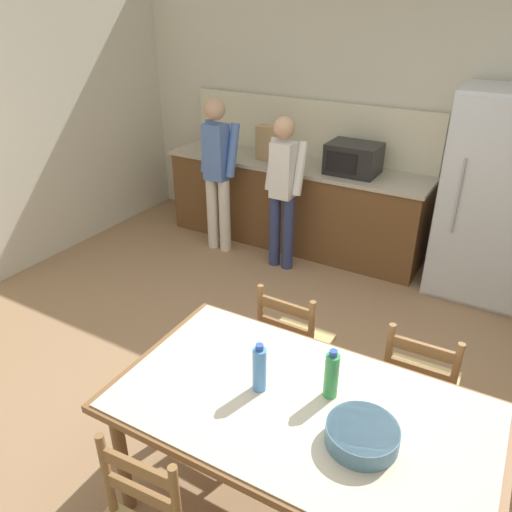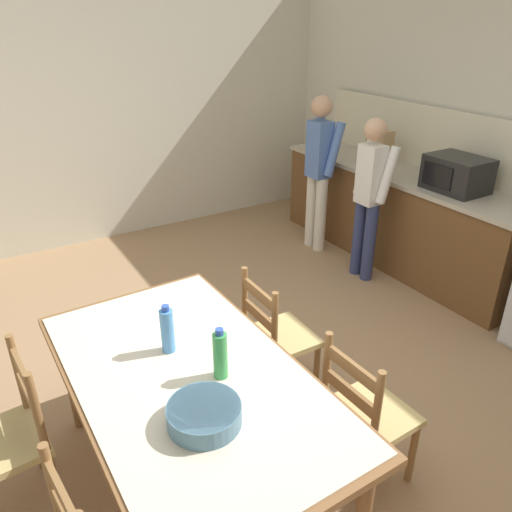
# 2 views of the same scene
# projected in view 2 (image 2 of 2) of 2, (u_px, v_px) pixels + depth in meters

# --- Properties ---
(ground_plane) EXTENTS (8.32, 8.32, 0.00)m
(ground_plane) POSITION_uv_depth(u_px,v_px,m) (271.00, 392.00, 3.43)
(ground_plane) COLOR #9E7A56
(wall_left) EXTENTS (0.12, 5.20, 2.90)m
(wall_left) POSITION_uv_depth(u_px,v_px,m) (106.00, 106.00, 5.29)
(wall_left) COLOR beige
(wall_left) RESTS_ON ground
(kitchen_counter) EXTENTS (2.88, 0.66, 0.94)m
(kitchen_counter) POSITION_uv_depth(u_px,v_px,m) (395.00, 216.00, 5.11)
(kitchen_counter) COLOR brown
(kitchen_counter) RESTS_ON ground
(counter_splashback) EXTENTS (2.84, 0.03, 0.60)m
(counter_splashback) POSITION_uv_depth(u_px,v_px,m) (428.00, 138.00, 4.92)
(counter_splashback) COLOR beige
(counter_splashback) RESTS_ON kitchen_counter
(microwave) EXTENTS (0.50, 0.39, 0.30)m
(microwave) POSITION_uv_depth(u_px,v_px,m) (457.00, 174.00, 4.34)
(microwave) COLOR black
(microwave) RESTS_ON kitchen_counter
(paper_bag) EXTENTS (0.24, 0.16, 0.36)m
(paper_bag) POSITION_uv_depth(u_px,v_px,m) (379.00, 148.00, 5.04)
(paper_bag) COLOR tan
(paper_bag) RESTS_ON kitchen_counter
(dining_table) EXTENTS (1.86, 1.07, 0.78)m
(dining_table) POSITION_uv_depth(u_px,v_px,m) (189.00, 387.00, 2.44)
(dining_table) COLOR brown
(dining_table) RESTS_ON ground
(bottle_near_centre) EXTENTS (0.07, 0.07, 0.27)m
(bottle_near_centre) POSITION_uv_depth(u_px,v_px,m) (167.00, 330.00, 2.53)
(bottle_near_centre) COLOR #4C8ED6
(bottle_near_centre) RESTS_ON dining_table
(bottle_off_centre) EXTENTS (0.07, 0.07, 0.27)m
(bottle_off_centre) POSITION_uv_depth(u_px,v_px,m) (220.00, 355.00, 2.35)
(bottle_off_centre) COLOR green
(bottle_off_centre) RESTS_ON dining_table
(serving_bowl) EXTENTS (0.32, 0.32, 0.09)m
(serving_bowl) POSITION_uv_depth(u_px,v_px,m) (204.00, 413.00, 2.10)
(serving_bowl) COLOR slate
(serving_bowl) RESTS_ON dining_table
(chair_side_near_left) EXTENTS (0.45, 0.43, 0.91)m
(chair_side_near_left) POSITION_uv_depth(u_px,v_px,m) (9.00, 439.00, 2.48)
(chair_side_near_left) COLOR olive
(chair_side_near_left) RESTS_ON ground
(chair_side_far_right) EXTENTS (0.43, 0.41, 0.91)m
(chair_side_far_right) POSITION_uv_depth(u_px,v_px,m) (365.00, 415.00, 2.63)
(chair_side_far_right) COLOR olive
(chair_side_far_right) RESTS_ON ground
(chair_side_far_left) EXTENTS (0.43, 0.41, 0.91)m
(chair_side_far_left) POSITION_uv_depth(u_px,v_px,m) (276.00, 337.00, 3.26)
(chair_side_far_left) COLOR olive
(chair_side_far_left) RESTS_ON ground
(person_at_sink) EXTENTS (0.41, 0.28, 1.63)m
(person_at_sink) POSITION_uv_depth(u_px,v_px,m) (319.00, 166.00, 5.16)
(person_at_sink) COLOR silver
(person_at_sink) RESTS_ON ground
(person_at_counter) EXTENTS (0.39, 0.27, 1.54)m
(person_at_counter) POSITION_uv_depth(u_px,v_px,m) (370.00, 192.00, 4.58)
(person_at_counter) COLOR navy
(person_at_counter) RESTS_ON ground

